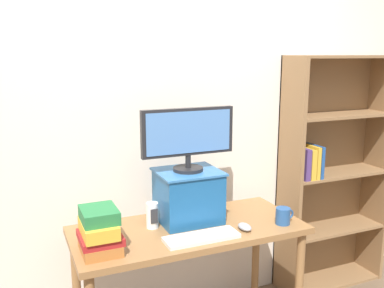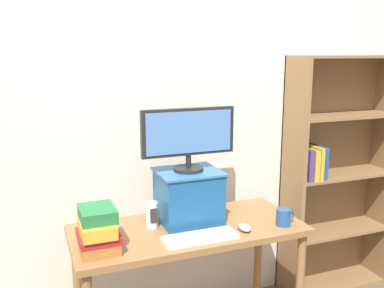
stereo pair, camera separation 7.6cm
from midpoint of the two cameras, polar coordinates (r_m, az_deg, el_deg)
name	(u,v)px [view 2 (the right image)]	position (r m, az deg, el deg)	size (l,w,h in m)	color
back_wall	(163,124)	(2.76, -3.08, 2.66)	(7.00, 0.08, 2.60)	beige
desk	(188,243)	(2.53, 0.38, -13.06)	(1.32, 0.59, 0.77)	olive
bookshelf_unit	(334,173)	(3.34, 19.07, -3.72)	(0.84, 0.28, 1.73)	olive
riser_box	(188,195)	(2.53, 0.39, -6.78)	(0.37, 0.32, 0.31)	#195189
computer_monitor	(188,136)	(2.44, 0.42, 1.13)	(0.56, 0.18, 0.37)	black
keyboard	(201,237)	(2.34, 2.17, -12.32)	(0.41, 0.14, 0.02)	silver
computer_mouse	(244,228)	(2.46, 7.90, -10.98)	(0.06, 0.10, 0.04)	#99999E
book_stack	(98,230)	(2.23, -11.47, -11.17)	(0.20, 0.25, 0.22)	#AD662D
coffee_mug	(284,217)	(2.57, 12.99, -9.47)	(0.12, 0.09, 0.10)	#234C84
desk_speaker	(152,215)	(2.47, -4.45, -9.41)	(0.07, 0.07, 0.15)	silver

